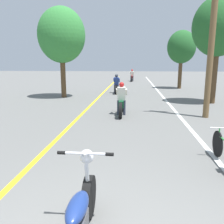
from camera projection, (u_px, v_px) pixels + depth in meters
name	position (u px, v px, depth m)	size (l,w,h in m)	color
lane_stripe_center	(97.00, 99.00, 14.74)	(0.14, 48.00, 0.01)	yellow
lane_stripe_edge	(166.00, 100.00, 14.37)	(0.14, 48.00, 0.01)	white
utility_pole	(213.00, 24.00, 9.17)	(1.10, 0.24, 7.22)	brown
roadside_tree_right_near	(218.00, 27.00, 12.57)	(2.73, 2.46, 5.69)	#513A23
roadside_tree_right_far	(182.00, 47.00, 20.18)	(2.41, 2.17, 4.94)	#513A23
roadside_tree_left	(61.00, 36.00, 14.82)	(2.98, 2.69, 5.65)	#513A23
motorcycle_foreground	(79.00, 218.00, 2.86)	(0.77, 2.02, 1.08)	black
motorcycle_rider_lead	(121.00, 103.00, 10.32)	(0.50, 2.03, 1.43)	black
motorcycle_rider_mid	(116.00, 86.00, 17.71)	(0.50, 2.04, 1.41)	black
motorcycle_rider_far	(132.00, 77.00, 28.87)	(0.50, 2.17, 1.45)	black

